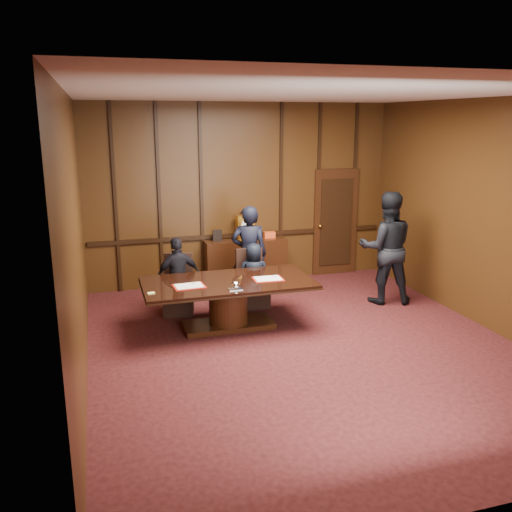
{
  "coord_description": "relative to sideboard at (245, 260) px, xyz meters",
  "views": [
    {
      "loc": [
        -2.74,
        -6.68,
        3.18
      ],
      "look_at": [
        -0.34,
        1.38,
        1.05
      ],
      "focal_mm": 38.0,
      "sensor_mm": 36.0,
      "label": 1
    }
  ],
  "objects": [
    {
      "name": "sideboard",
      "position": [
        0.0,
        0.0,
        0.0
      ],
      "size": [
        1.6,
        0.45,
        1.54
      ],
      "color": "black",
      "rests_on": "ground"
    },
    {
      "name": "chair_left",
      "position": [
        -1.52,
        -1.28,
        -0.19
      ],
      "size": [
        0.58,
        0.58,
        0.99
      ],
      "rotation": [
        0.0,
        0.0,
        -0.24
      ],
      "color": "black",
      "rests_on": "ground"
    },
    {
      "name": "witness_left",
      "position": [
        -0.22,
        -1.03,
        0.38
      ],
      "size": [
        0.73,
        0.58,
        1.73
      ],
      "primitive_type": "imported",
      "rotation": [
        0.0,
        0.0,
        2.84
      ],
      "color": "black",
      "rests_on": "ground"
    },
    {
      "name": "notepad",
      "position": [
        -2.08,
        -2.46,
        0.28
      ],
      "size": [
        0.11,
        0.08,
        0.01
      ],
      "primitive_type": "cube",
      "rotation": [
        0.0,
        0.0,
        0.14
      ],
      "color": "#FFF47C",
      "rests_on": "conference_table"
    },
    {
      "name": "witness_right",
      "position": [
        2.08,
        -1.74,
        0.5
      ],
      "size": [
        1.14,
        1.0,
        1.98
      ],
      "primitive_type": "imported",
      "rotation": [
        0.0,
        0.0,
        2.85
      ],
      "color": "black",
      "rests_on": "ground"
    },
    {
      "name": "folder_right",
      "position": [
        -0.26,
        -2.26,
        0.28
      ],
      "size": [
        0.47,
        0.35,
        0.02
      ],
      "rotation": [
        0.0,
        0.0,
        -0.04
      ],
      "color": "#A51B0F",
      "rests_on": "conference_table"
    },
    {
      "name": "signatory_right",
      "position": [
        -0.22,
        -1.36,
        0.08
      ],
      "size": [
        0.61,
        0.45,
        1.14
      ],
      "primitive_type": "imported",
      "rotation": [
        0.0,
        0.0,
        2.97
      ],
      "color": "black",
      "rests_on": "ground"
    },
    {
      "name": "conference_table",
      "position": [
        -0.87,
        -2.16,
        0.02
      ],
      "size": [
        2.62,
        1.32,
        0.76
      ],
      "color": "black",
      "rests_on": "ground"
    },
    {
      "name": "folder_left",
      "position": [
        -1.5,
        -2.28,
        0.28
      ],
      "size": [
        0.48,
        0.36,
        0.02
      ],
      "rotation": [
        0.0,
        0.0,
        0.07
      ],
      "color": "#A51B0F",
      "rests_on": "conference_table"
    },
    {
      "name": "room",
      "position": [
        0.07,
        -3.12,
        1.24
      ],
      "size": [
        7.0,
        7.04,
        3.5
      ],
      "color": "black",
      "rests_on": "ground"
    },
    {
      "name": "inkstand",
      "position": [
        -0.87,
        -2.61,
        0.33
      ],
      "size": [
        0.2,
        0.14,
        0.12
      ],
      "color": "white",
      "rests_on": "conference_table"
    },
    {
      "name": "chair_right",
      "position": [
        -0.23,
        -1.28,
        -0.19
      ],
      "size": [
        0.51,
        0.51,
        0.99
      ],
      "rotation": [
        0.0,
        0.0,
        0.06
      ],
      "color": "black",
      "rests_on": "ground"
    },
    {
      "name": "signatory_left",
      "position": [
        -1.52,
        -1.36,
        0.17
      ],
      "size": [
        0.81,
        0.45,
        1.31
      ],
      "primitive_type": "imported",
      "rotation": [
        0.0,
        0.0,
        3.31
      ],
      "color": "black",
      "rests_on": "ground"
    }
  ]
}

